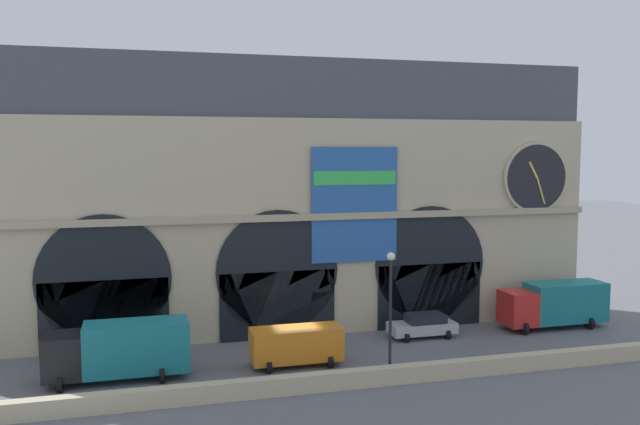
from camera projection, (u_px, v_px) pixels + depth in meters
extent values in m
plane|color=slate|center=(296.00, 361.00, 39.21)|extent=(200.00, 200.00, 0.00)
cube|color=#BCAD8C|center=(318.00, 382.00, 34.35)|extent=(90.00, 0.70, 0.93)
cube|color=#BCAD8C|center=(271.00, 226.00, 45.38)|extent=(45.27, 4.29, 14.38)
cube|color=#424751|center=(269.00, 89.00, 44.79)|extent=(45.27, 3.69, 3.99)
cube|color=black|center=(105.00, 316.00, 40.88)|extent=(7.65, 0.20, 4.45)
cylinder|color=black|center=(104.00, 280.00, 40.66)|extent=(8.05, 0.20, 8.05)
cube|color=black|center=(278.00, 305.00, 43.74)|extent=(7.65, 0.20, 4.45)
cylinder|color=black|center=(278.00, 271.00, 43.53)|extent=(8.05, 0.20, 8.05)
cube|color=black|center=(430.00, 295.00, 46.61)|extent=(7.65, 0.20, 4.45)
cylinder|color=black|center=(430.00, 264.00, 46.40)|extent=(8.05, 0.20, 8.05)
cylinder|color=#BCAD8C|center=(536.00, 178.00, 47.89)|extent=(5.11, 0.25, 5.11)
cylinder|color=black|center=(537.00, 178.00, 47.78)|extent=(4.73, 0.06, 4.73)
cube|color=gold|center=(533.00, 170.00, 47.58)|extent=(0.79, 0.04, 1.21)
cube|color=gold|center=(541.00, 191.00, 47.88)|extent=(0.78, 0.04, 1.94)
cube|color=#2659A5|center=(355.00, 205.00, 44.40)|extent=(5.94, 0.12, 7.63)
cube|color=green|center=(355.00, 178.00, 44.16)|extent=(5.70, 0.04, 0.92)
cube|color=tan|center=(278.00, 218.00, 43.10)|extent=(45.27, 0.50, 0.44)
cube|color=black|center=(63.00, 356.00, 35.10)|extent=(2.00, 2.30, 2.30)
cube|color=#19727A|center=(137.00, 347.00, 36.08)|extent=(5.50, 2.30, 2.70)
cylinder|color=black|center=(60.00, 384.00, 34.19)|extent=(0.28, 0.84, 0.84)
cylinder|color=black|center=(64.00, 371.00, 36.18)|extent=(0.28, 0.84, 0.84)
cylinder|color=black|center=(162.00, 375.00, 35.55)|extent=(0.28, 0.84, 0.84)
cylinder|color=black|center=(161.00, 363.00, 37.53)|extent=(0.28, 0.84, 0.84)
cube|color=orange|center=(296.00, 344.00, 38.32)|extent=(5.20, 2.00, 1.86)
cylinder|color=black|center=(269.00, 367.00, 37.07)|extent=(0.28, 0.68, 0.68)
cylinder|color=black|center=(263.00, 358.00, 38.80)|extent=(0.28, 0.68, 0.68)
cylinder|color=black|center=(330.00, 362.00, 38.01)|extent=(0.28, 0.68, 0.68)
cylinder|color=black|center=(322.00, 353.00, 39.74)|extent=(0.28, 0.68, 0.68)
cube|color=#ADB2B7|center=(422.00, 328.00, 44.13)|extent=(4.40, 1.80, 0.70)
cube|color=black|center=(425.00, 318.00, 44.13)|extent=(2.46, 1.62, 0.55)
cylinder|color=black|center=(406.00, 338.00, 43.00)|extent=(0.28, 0.60, 0.60)
cylinder|color=black|center=(397.00, 331.00, 44.55)|extent=(0.28, 0.60, 0.60)
cylinder|color=black|center=(448.00, 334.00, 43.77)|extent=(0.28, 0.60, 0.60)
cylinder|color=black|center=(437.00, 328.00, 45.32)|extent=(0.28, 0.60, 0.60)
cube|color=red|center=(518.00, 308.00, 45.69)|extent=(2.00, 2.30, 2.30)
cube|color=#19727A|center=(565.00, 302.00, 46.67)|extent=(5.50, 2.30, 2.70)
cylinder|color=black|center=(524.00, 328.00, 44.78)|extent=(0.28, 0.84, 0.84)
cylinder|color=black|center=(508.00, 321.00, 46.77)|extent=(0.28, 0.84, 0.84)
cylinder|color=black|center=(590.00, 323.00, 46.14)|extent=(0.28, 0.84, 0.84)
cylinder|color=black|center=(571.00, 316.00, 48.13)|extent=(0.28, 0.84, 0.84)
cylinder|color=black|center=(390.00, 319.00, 35.98)|extent=(0.16, 0.16, 6.50)
sphere|color=#F2EDCC|center=(391.00, 256.00, 35.66)|extent=(0.44, 0.44, 0.44)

